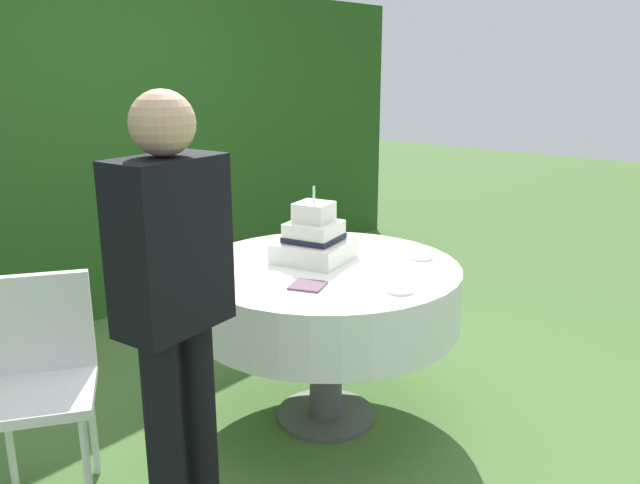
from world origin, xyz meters
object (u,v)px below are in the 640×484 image
Objects in this scene: serving_plate_near at (400,290)px; serving_plate_far at (421,257)px; wedding_cake at (314,239)px; garden_chair at (40,369)px; cake_table at (326,295)px; standing_person at (174,304)px; napkin_stack at (308,285)px.

serving_plate_near is 1.00× the size of serving_plate_far.
serving_plate_far is at bearing -47.68° from wedding_cake.
wedding_cake is 1.28m from garden_chair.
cake_table is 1.39× the size of garden_chair.
standing_person reaches higher than serving_plate_far.
garden_chair is at bearing 102.38° from standing_person.
wedding_cake is 0.52m from serving_plate_far.
napkin_stack is at bearing -143.10° from wedding_cake.
napkin_stack is 0.08× the size of standing_person.
serving_plate_near is 0.13× the size of garden_chair.
serving_plate_near reaches higher than cake_table.
garden_chair is 0.79m from standing_person.
standing_person is at bearing 176.58° from serving_plate_far.
serving_plate_far is at bearing -26.35° from garden_chair.
standing_person is at bearing -163.97° from wedding_cake.
serving_plate_near is 0.49m from serving_plate_far.
standing_person is (0.15, -0.67, 0.39)m from garden_chair.
cake_table is 10.88× the size of serving_plate_near.
garden_chair reaches higher than cake_table.
standing_person is at bearing -174.67° from napkin_stack.
serving_plate_far is 0.13× the size of garden_chair.
serving_plate_near is (-0.11, -0.56, -0.09)m from wedding_cake.
serving_plate_near is at bearing -101.35° from wedding_cake.
cake_table is 0.34m from napkin_stack.
wedding_cake is at bearing 73.76° from cake_table.
cake_table is 0.77× the size of standing_person.
cake_table is 0.27m from wedding_cake.
cake_table is 1.06m from standing_person.
serving_plate_near is at bearing -100.24° from cake_table.
serving_plate_far is (0.34, -0.38, -0.09)m from wedding_cake.
standing_person reaches higher than cake_table.
serving_plate_far is 0.07× the size of standing_person.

